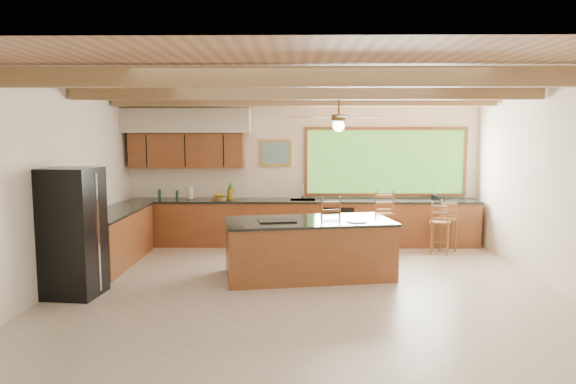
{
  "coord_description": "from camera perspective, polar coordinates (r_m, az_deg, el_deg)",
  "views": [
    {
      "loc": [
        -0.17,
        -7.33,
        2.24
      ],
      "look_at": [
        -0.27,
        0.8,
        1.32
      ],
      "focal_mm": 32.0,
      "sensor_mm": 36.0,
      "label": 1
    }
  ],
  "objects": [
    {
      "name": "ground",
      "position": [
        7.66,
        1.98,
        -10.53
      ],
      "size": [
        7.2,
        7.2,
        0.0
      ],
      "primitive_type": "plane",
      "color": "#C1B3A0",
      "rests_on": "ground"
    },
    {
      "name": "room_shell",
      "position": [
        7.98,
        0.72,
        6.29
      ],
      "size": [
        7.27,
        6.54,
        3.02
      ],
      "color": "silver",
      "rests_on": "ground"
    },
    {
      "name": "counter_run",
      "position": [
        10.03,
        -3.02,
        -3.73
      ],
      "size": [
        7.12,
        3.1,
        1.28
      ],
      "color": "brown",
      "rests_on": "ground"
    },
    {
      "name": "island",
      "position": [
        8.13,
        2.28,
        -6.24
      ],
      "size": [
        2.75,
        1.64,
        0.92
      ],
      "rotation": [
        0.0,
        0.0,
        0.17
      ],
      "color": "brown",
      "rests_on": "ground"
    },
    {
      "name": "refrigerator",
      "position": [
        7.68,
        -22.78,
        -4.16
      ],
      "size": [
        0.76,
        0.74,
        1.78
      ],
      "rotation": [
        0.0,
        0.0,
        -0.1
      ],
      "color": "black",
      "rests_on": "ground"
    },
    {
      "name": "bar_stool_a",
      "position": [
        9.97,
        10.3,
        -2.49
      ],
      "size": [
        0.5,
        0.5,
        1.19
      ],
      "rotation": [
        0.0,
        0.0,
        0.19
      ],
      "color": "brown",
      "rests_on": "ground"
    },
    {
      "name": "bar_stool_b",
      "position": [
        9.02,
        4.41,
        -3.44
      ],
      "size": [
        0.51,
        0.51,
        1.16
      ],
      "rotation": [
        0.0,
        0.0,
        0.25
      ],
      "color": "brown",
      "rests_on": "ground"
    },
    {
      "name": "bar_stool_c",
      "position": [
        9.94,
        16.65,
        -3.33
      ],
      "size": [
        0.46,
        0.46,
        1.0
      ],
      "rotation": [
        0.0,
        0.0,
        -0.34
      ],
      "color": "brown",
      "rests_on": "ground"
    },
    {
      "name": "bar_stool_d",
      "position": [
        10.29,
        17.28,
        -2.98
      ],
      "size": [
        0.37,
        0.37,
        1.02
      ],
      "rotation": [
        0.0,
        0.0,
        -0.03
      ],
      "color": "brown",
      "rests_on": "ground"
    }
  ]
}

